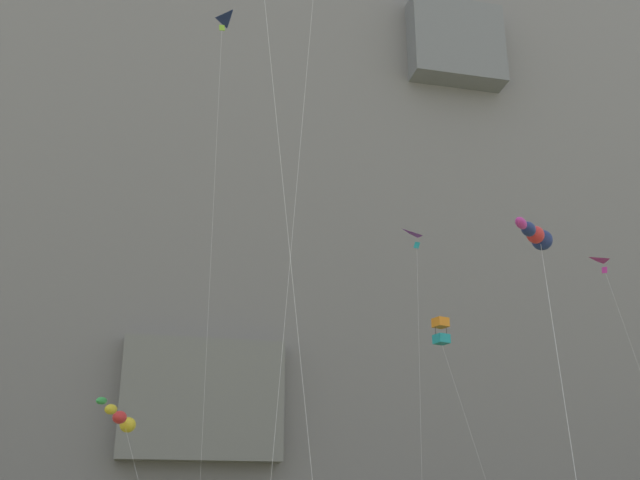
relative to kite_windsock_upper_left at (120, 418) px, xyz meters
The scene contains 7 objects.
cliff_face 47.65m from the kite_windsock_upper_left, 80.34° to the left, with size 180.00×31.66×81.84m.
kite_windsock_upper_left is the anchor object (origin of this frame).
kite_delta_mid_left 24.61m from the kite_windsock_upper_left, 10.56° to the right, with size 1.27×3.32×33.33m.
kite_windsock_mid_center 26.73m from the kite_windsock_upper_left, 62.48° to the right, with size 3.22×5.72×11.15m.
kite_box_far_left 19.29m from the kite_windsock_upper_left, ahead, with size 3.49×1.87×14.25m.
kite_delta_upper_right 32.78m from the kite_windsock_upper_left, ahead, with size 2.81×3.40×18.76m.
kite_delta_near_cliff 22.14m from the kite_windsock_upper_left, ahead, with size 3.37×4.79×20.36m.
Camera 1 is at (-4.68, -5.93, 2.67)m, focal length 42.67 mm.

